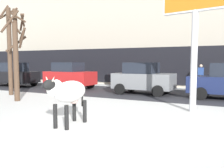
{
  "coord_description": "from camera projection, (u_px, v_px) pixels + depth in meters",
  "views": [
    {
      "loc": [
        3.73,
        -5.3,
        1.9
      ],
      "look_at": [
        -0.37,
        2.71,
        1.1
      ],
      "focal_mm": 40.1,
      "sensor_mm": 36.0,
      "label": 1
    }
  ],
  "objects": [
    {
      "name": "ground_plane",
      "position": [
        78.0,
        134.0,
        6.56
      ],
      "size": [
        120.0,
        120.0,
        0.0
      ],
      "primitive_type": "plane",
      "color": "white"
    },
    {
      "name": "bare_tree_left_lot",
      "position": [
        17.0,
        50.0,
        14.19
      ],
      "size": [
        0.84,
        1.19,
        4.86
      ],
      "color": "#4C3828",
      "rests_on": "ground"
    },
    {
      "name": "building_facade",
      "position": [
        191.0,
        5.0,
        20.36
      ],
      "size": [
        44.0,
        6.1,
        13.0
      ],
      "color": "#BCB29E",
      "rests_on": "ground"
    },
    {
      "name": "bare_tree_right_lot",
      "position": [
        10.0,
        46.0,
        14.19
      ],
      "size": [
        1.92,
        1.55,
        5.13
      ],
      "color": "#4C3828",
      "rests_on": "ground"
    },
    {
      "name": "pedestrian_far_left",
      "position": [
        201.0,
        77.0,
        16.55
      ],
      "size": [
        0.36,
        0.24,
        1.73
      ],
      "color": "#282833",
      "rests_on": "ground"
    },
    {
      "name": "car_grey_hatchback",
      "position": [
        143.0,
        78.0,
        14.73
      ],
      "size": [
        3.51,
        1.94,
        1.86
      ],
      "color": "slate",
      "rests_on": "ground"
    },
    {
      "name": "road_strip",
      "position": [
        166.0,
        95.0,
        14.47
      ],
      "size": [
        60.0,
        5.6,
        0.01
      ],
      "primitive_type": "cube",
      "color": "#333338",
      "rests_on": "ground"
    },
    {
      "name": "car_red_hatchback",
      "position": [
        70.0,
        76.0,
        17.63
      ],
      "size": [
        3.51,
        1.94,
        1.86
      ],
      "color": "red",
      "rests_on": "ground"
    },
    {
      "name": "bare_tree_far_back",
      "position": [
        16.0,
        58.0,
        12.05
      ],
      "size": [
        1.23,
        1.12,
        4.47
      ],
      "color": "#4C3828",
      "rests_on": "ground"
    },
    {
      "name": "car_black_sedan",
      "position": [
        12.0,
        75.0,
        19.45
      ],
      "size": [
        4.21,
        2.01,
        1.84
      ],
      "color": "black",
      "rests_on": "ground"
    },
    {
      "name": "cow_holstein",
      "position": [
        69.0,
        92.0,
        7.4
      ],
      "size": [
        0.66,
        1.91,
        1.54
      ],
      "color": "silver",
      "rests_on": "ground"
    }
  ]
}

